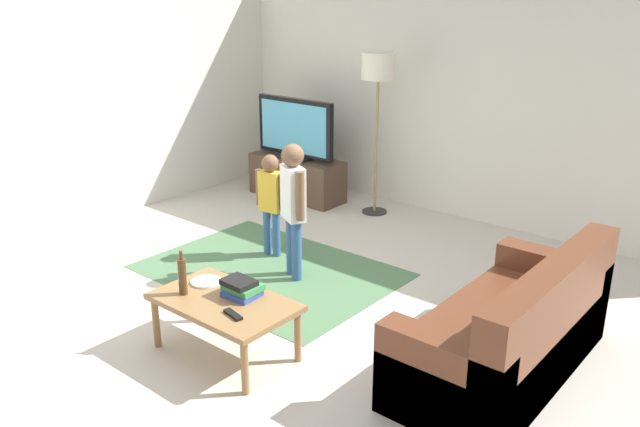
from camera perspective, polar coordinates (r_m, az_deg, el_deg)
ground at (r=5.28m, az=-4.21°, el=-8.35°), size 7.80×7.80×0.00m
wall_back at (r=7.22m, az=12.47°, el=10.16°), size 6.00×0.12×2.70m
wall_left at (r=7.19m, az=-22.27°, el=9.15°), size 0.12×6.00×2.70m
area_rug at (r=5.95m, az=-4.40°, el=-4.99°), size 2.20×1.60×0.01m
tv_stand at (r=7.88m, az=-2.04°, el=3.11°), size 1.20×0.44×0.50m
tv at (r=7.72m, az=-2.20°, el=7.39°), size 1.10×0.28×0.71m
couch at (r=4.50m, az=16.64°, el=-10.27°), size 0.80×1.80×0.86m
floor_lamp at (r=7.10m, az=5.13°, el=11.97°), size 0.36×0.36×1.78m
child_near_tv at (r=6.08m, az=-4.32°, el=1.55°), size 0.33×0.16×0.99m
child_center at (r=5.55m, az=-2.36°, el=1.27°), size 0.37×0.25×1.21m
coffee_table at (r=4.56m, az=-8.37°, el=-8.00°), size 1.00×0.60×0.42m
book_stack at (r=4.55m, az=-6.88°, el=-6.48°), size 0.25×0.23×0.12m
bottle at (r=4.61m, az=-11.95°, el=-5.36°), size 0.06×0.06×0.32m
tv_remote at (r=4.31m, az=-7.61°, el=-8.75°), size 0.18×0.08×0.02m
plate at (r=4.80m, az=-9.94°, el=-5.88°), size 0.22×0.22×0.02m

